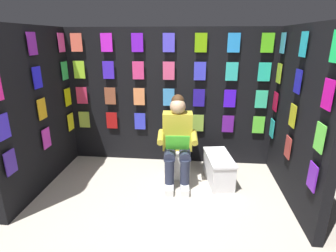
# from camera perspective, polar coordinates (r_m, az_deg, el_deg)

# --- Properties ---
(ground_plane) EXTENTS (30.00, 30.00, 0.00)m
(ground_plane) POSITION_cam_1_polar(r_m,az_deg,el_deg) (2.93, -3.48, -22.23)
(ground_plane) COLOR #B2A899
(display_wall_back) EXTENTS (3.20, 0.14, 2.05)m
(display_wall_back) POSITION_cam_1_polar(r_m,az_deg,el_deg) (4.13, 0.26, 6.09)
(display_wall_back) COLOR black
(display_wall_back) RESTS_ON ground
(display_wall_left) EXTENTS (0.14, 1.78, 2.05)m
(display_wall_left) POSITION_cam_1_polar(r_m,az_deg,el_deg) (3.43, 26.24, 1.58)
(display_wall_left) COLOR black
(display_wall_left) RESTS_ON ground
(display_wall_right) EXTENTS (0.14, 1.78, 2.05)m
(display_wall_right) POSITION_cam_1_polar(r_m,az_deg,el_deg) (3.77, -26.25, 2.97)
(display_wall_right) COLOR black
(display_wall_right) RESTS_ON ground
(toilet) EXTENTS (0.42, 0.57, 0.77)m
(toilet) POSITION_cam_1_polar(r_m,az_deg,el_deg) (3.92, 1.99, -5.45)
(toilet) COLOR white
(toilet) RESTS_ON ground
(person_reading) EXTENTS (0.54, 0.70, 1.19)m
(person_reading) POSITION_cam_1_polar(r_m,az_deg,el_deg) (3.61, 2.01, -2.92)
(person_reading) COLOR gold
(person_reading) RESTS_ON ground
(comic_longbox_near) EXTENTS (0.42, 0.72, 0.38)m
(comic_longbox_near) POSITION_cam_1_polar(r_m,az_deg,el_deg) (3.80, 10.70, -8.88)
(comic_longbox_near) COLOR silver
(comic_longbox_near) RESTS_ON ground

